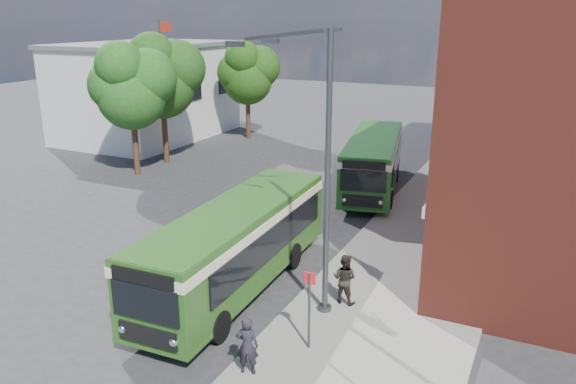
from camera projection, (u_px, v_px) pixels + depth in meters
The scene contains 14 objects.
ground at pixel (222, 262), 22.21m from camera, with size 120.00×120.00×0.00m, color #2C2C2F.
pavement at pixel (441, 223), 26.16m from camera, with size 6.00×48.00×0.15m, color gray.
kerb_line at pixel (378, 214), 27.45m from camera, with size 0.12×48.00×0.01m, color beige.
white_building at pixel (147, 90), 44.00m from camera, with size 9.40×13.40×7.30m.
flagpole at pixel (164, 84), 37.03m from camera, with size 0.95×0.10×9.00m.
street_lamp at pixel (316, 172), 17.04m from camera, with size 2.96×2.38×9.00m.
bus_stop_sign at pixel (309, 305), 15.83m from camera, with size 0.35×0.08×2.52m.
bus_front at pixel (236, 240), 19.56m from camera, with size 2.95×10.48×3.02m.
bus_rear at pixel (373, 158), 30.72m from camera, with size 4.57×10.28×3.02m.
pedestrian_a at pixel (247, 346), 14.86m from camera, with size 0.60×0.40×1.65m, color #242028.
pedestrian_b at pixel (344, 279), 18.54m from camera, with size 0.83×0.65×1.71m, color black.
tree_left at pixel (131, 85), 32.62m from camera, with size 4.73×4.50×7.99m.
tree_mid at pixel (161, 75), 35.41m from camera, with size 4.96×4.72×8.37m.
tree_right at pixel (248, 72), 42.82m from camera, with size 4.48×4.26×7.57m.
Camera 1 is at (11.18, -17.19, 9.35)m, focal length 35.00 mm.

